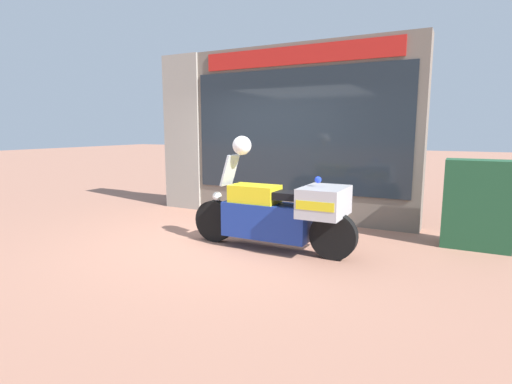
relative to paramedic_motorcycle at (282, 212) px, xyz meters
The scene contains 6 objects.
ground_plane 1.14m from the paramedic_motorcycle, behind, with size 60.00×60.00×0.00m, color #9E6B56.
shop_building 2.71m from the paramedic_motorcycle, 123.41° to the left, with size 5.23×0.55×3.22m.
window_display 2.21m from the paramedic_motorcycle, 106.38° to the left, with size 3.89×0.30×1.98m.
paramedic_motorcycle is the anchor object (origin of this frame).
utility_cabinet 2.81m from the paramedic_motorcycle, 31.12° to the left, with size 0.89×0.48×1.27m, color #1E4C2D.
white_helmet 1.10m from the paramedic_motorcycle, behind, with size 0.27×0.27×0.27m, color white.
Camera 1 is at (3.19, -5.05, 1.69)m, focal length 28.00 mm.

